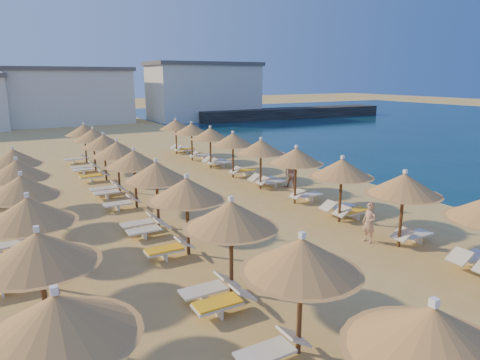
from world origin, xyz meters
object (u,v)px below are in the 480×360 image
parasol_row_west (156,173)px  beachgoer_b (291,174)px  jetty (292,113)px  beachgoer_a (369,223)px  parasol_row_east (296,157)px

parasol_row_west → beachgoer_b: 9.02m
jetty → beachgoer_a: 49.87m
jetty → parasol_row_east: size_ratio=0.87×
jetty → parasol_row_east: parasol_row_east is taller
jetty → beachgoer_a: beachgoer_a is taller
beachgoer_b → beachgoer_a: 8.25m
parasol_row_west → beachgoer_b: parasol_row_west is taller
beachgoer_a → parasol_row_west: bearing=-136.1°
parasol_row_east → jetty: bearing=53.9°
jetty → beachgoer_b: 42.08m
parasol_row_east → beachgoer_b: (1.54, 2.46, -1.49)m
jetty → parasol_row_east: bearing=-123.6°
beachgoer_b → jetty: bearing=121.4°
parasol_row_west → parasol_row_east: bearing=0.0°
parasol_row_east → parasol_row_west: size_ratio=1.00×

